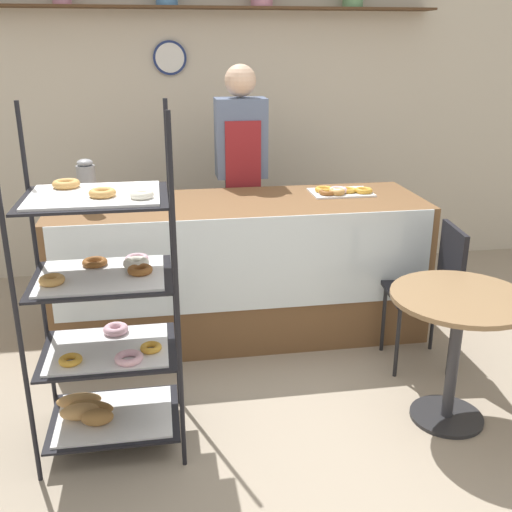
{
  "coord_description": "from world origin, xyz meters",
  "views": [
    {
      "loc": [
        -0.5,
        -2.69,
        1.89
      ],
      "look_at": [
        0.0,
        0.36,
        0.79
      ],
      "focal_mm": 42.0,
      "sensor_mm": 36.0,
      "label": 1
    }
  ],
  "objects_px": {
    "pastry_rack": "(104,319)",
    "cafe_chair": "(435,282)",
    "donut_tray_counter": "(340,191)",
    "cafe_table": "(457,327)",
    "coffee_carafe": "(87,186)",
    "person_worker": "(241,175)"
  },
  "relations": [
    {
      "from": "coffee_carafe",
      "to": "donut_tray_counter",
      "type": "distance_m",
      "value": 1.65
    },
    {
      "from": "cafe_table",
      "to": "donut_tray_counter",
      "type": "height_order",
      "value": "donut_tray_counter"
    },
    {
      "from": "person_worker",
      "to": "donut_tray_counter",
      "type": "height_order",
      "value": "person_worker"
    },
    {
      "from": "coffee_carafe",
      "to": "donut_tray_counter",
      "type": "bearing_deg",
      "value": 6.65
    },
    {
      "from": "pastry_rack",
      "to": "cafe_table",
      "type": "height_order",
      "value": "pastry_rack"
    },
    {
      "from": "pastry_rack",
      "to": "cafe_chair",
      "type": "height_order",
      "value": "pastry_rack"
    },
    {
      "from": "pastry_rack",
      "to": "cafe_chair",
      "type": "xyz_separation_m",
      "value": [
        1.89,
        0.47,
        -0.12
      ]
    },
    {
      "from": "cafe_table",
      "to": "cafe_chair",
      "type": "bearing_deg",
      "value": 75.61
    },
    {
      "from": "cafe_table",
      "to": "donut_tray_counter",
      "type": "xyz_separation_m",
      "value": [
        -0.25,
        1.29,
        0.41
      ]
    },
    {
      "from": "person_worker",
      "to": "donut_tray_counter",
      "type": "xyz_separation_m",
      "value": [
        0.61,
        -0.47,
        -0.04
      ]
    },
    {
      "from": "cafe_chair",
      "to": "donut_tray_counter",
      "type": "distance_m",
      "value": 0.9
    },
    {
      "from": "pastry_rack",
      "to": "donut_tray_counter",
      "type": "bearing_deg",
      "value": 38.17
    },
    {
      "from": "cafe_table",
      "to": "cafe_chair",
      "type": "xyz_separation_m",
      "value": [
        0.15,
        0.58,
        0.0
      ]
    },
    {
      "from": "cafe_chair",
      "to": "donut_tray_counter",
      "type": "relative_size",
      "value": 2.14
    },
    {
      "from": "cafe_chair",
      "to": "coffee_carafe",
      "type": "distance_m",
      "value": 2.16
    },
    {
      "from": "coffee_carafe",
      "to": "cafe_table",
      "type": "bearing_deg",
      "value": -30.36
    },
    {
      "from": "person_worker",
      "to": "cafe_table",
      "type": "height_order",
      "value": "person_worker"
    },
    {
      "from": "pastry_rack",
      "to": "donut_tray_counter",
      "type": "xyz_separation_m",
      "value": [
        1.5,
        1.18,
        0.28
      ]
    },
    {
      "from": "pastry_rack",
      "to": "donut_tray_counter",
      "type": "distance_m",
      "value": 1.92
    },
    {
      "from": "person_worker",
      "to": "pastry_rack",
      "type": "bearing_deg",
      "value": -118.33
    },
    {
      "from": "coffee_carafe",
      "to": "cafe_chair",
      "type": "bearing_deg",
      "value": -14.24
    },
    {
      "from": "pastry_rack",
      "to": "coffee_carafe",
      "type": "xyz_separation_m",
      "value": [
        -0.13,
        0.99,
        0.42
      ]
    }
  ]
}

